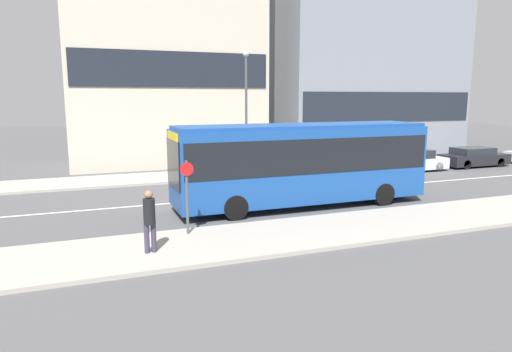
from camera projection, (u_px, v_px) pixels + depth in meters
name	position (u px, v px, depth m)	size (l,w,h in m)	color
ground_plane	(218.00, 199.00, 20.72)	(120.00, 120.00, 0.00)	#4F4F51
sidewalk_near	(272.00, 237.00, 14.96)	(44.00, 3.50, 0.13)	#A39E93
sidewalk_far	(188.00, 176.00, 26.46)	(44.00, 3.50, 0.13)	#A39E93
lane_centerline	(218.00, 199.00, 20.72)	(41.80, 0.16, 0.01)	silver
apartment_block_right_tower	(367.00, 67.00, 37.12)	(15.56, 6.70, 14.09)	gray
city_bus	(301.00, 160.00, 19.19)	(10.85, 2.64, 3.48)	#194793
parked_car_0	(413.00, 161.00, 28.66)	(4.09, 1.78, 1.34)	silver
parked_car_1	(473.00, 157.00, 30.53)	(4.68, 1.85, 1.28)	black
pedestrian_near_stop	(149.00, 217.00, 13.08)	(0.35, 0.34, 1.84)	#383347
bus_stop_sign	(187.00, 191.00, 14.83)	(0.44, 0.12, 2.44)	#4C4C51
street_lamp	(246.00, 100.00, 25.70)	(0.36, 0.36, 7.02)	#4C4C51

